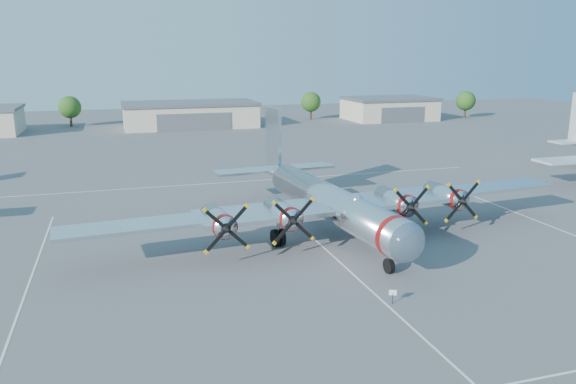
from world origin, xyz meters
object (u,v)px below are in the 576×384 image
object	(u,v)px
info_placard	(393,294)
hangar_center	(190,114)
tree_west	(70,107)
tree_far_east	(466,101)
tree_east	(311,102)
main_bomber_b29	(325,232)
hangar_east	(389,108)

from	to	relation	value
info_placard	hangar_center	bearing A→B (deg)	113.35
hangar_center	tree_west	distance (m)	26.30
tree_west	tree_far_east	bearing A→B (deg)	-6.14
tree_west	tree_east	size ratio (longest dim) A/B	1.00
hangar_center	tree_far_east	size ratio (longest dim) A/B	4.31
tree_west	info_placard	bearing A→B (deg)	-76.04
main_bomber_b29	info_placard	world-z (taller)	main_bomber_b29
tree_west	main_bomber_b29	size ratio (longest dim) A/B	0.15
hangar_center	tree_east	size ratio (longest dim) A/B	4.31
hangar_east	tree_far_east	world-z (taller)	tree_far_east
hangar_east	tree_east	xyz separation A→B (m)	(-18.00, 6.04, 1.51)
tree_east	info_placard	distance (m)	104.63
hangar_east	tree_far_east	bearing A→B (deg)	-5.61
tree_west	tree_far_east	distance (m)	93.54
hangar_east	hangar_center	bearing A→B (deg)	-180.00
tree_west	tree_far_east	size ratio (longest dim) A/B	1.00
tree_west	hangar_east	bearing A→B (deg)	-6.28
hangar_east	tree_far_east	xyz separation A→B (m)	(20.00, -1.96, 1.51)
tree_east	main_bomber_b29	bearing A→B (deg)	-108.43
tree_west	main_bomber_b29	bearing A→B (deg)	-73.01
hangar_east	main_bomber_b29	size ratio (longest dim) A/B	0.46
tree_west	main_bomber_b29	xyz separation A→B (m)	(26.62, -87.16, -4.22)
tree_far_east	info_placard	xyz separation A→B (m)	(-67.58, -92.29, -3.57)
tree_east	tree_far_east	size ratio (longest dim) A/B	1.00
hangar_east	tree_east	size ratio (longest dim) A/B	3.10
hangar_east	tree_west	world-z (taller)	tree_west
tree_far_east	main_bomber_b29	xyz separation A→B (m)	(-66.38, -77.16, -4.22)
tree_far_east	info_placard	distance (m)	114.45
tree_far_east	tree_east	bearing A→B (deg)	168.11
hangar_east	tree_east	world-z (taller)	tree_east
hangar_center	hangar_east	world-z (taller)	same
hangar_east	tree_west	xyz separation A→B (m)	(-73.00, 8.04, 1.51)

